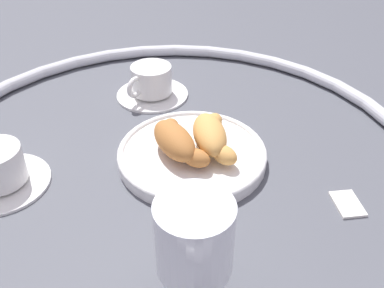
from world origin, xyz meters
name	(u,v)px	position (x,y,z in m)	size (l,w,h in m)	color
ground_plane	(168,158)	(0.00, 0.00, 0.00)	(2.20, 2.20, 0.00)	#4C4F56
table_chrome_rim	(167,152)	(0.00, 0.00, 0.01)	(0.79, 0.79, 0.02)	silver
pastry_plate	(192,154)	(0.03, 0.02, 0.01)	(0.23, 0.23, 0.02)	white
croissant_large	(176,141)	(0.02, 0.00, 0.04)	(0.13, 0.09, 0.04)	#AD6B33
croissant_small	(212,135)	(0.04, 0.05, 0.04)	(0.12, 0.11, 0.04)	#D6994C
coffee_cup_near	(151,84)	(-0.17, 0.11, 0.03)	(0.14, 0.14, 0.06)	white
juice_glass_left	(194,243)	(0.21, -0.15, 0.09)	(0.08, 0.08, 0.14)	white
sugar_packet	(348,203)	(0.25, 0.10, 0.00)	(0.05, 0.03, 0.01)	white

